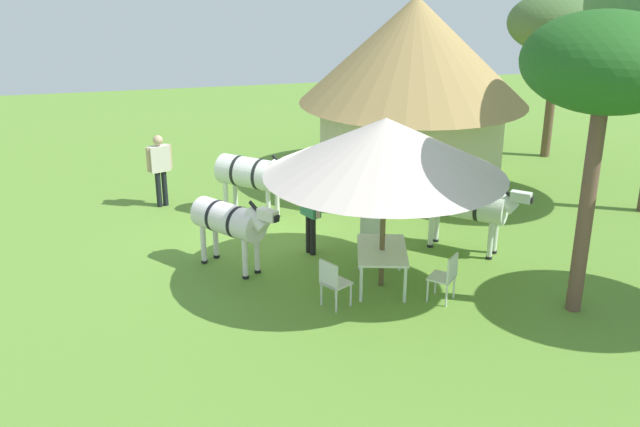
{
  "coord_description": "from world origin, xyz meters",
  "views": [
    {
      "loc": [
        14.12,
        -2.52,
        6.2
      ],
      "look_at": [
        0.76,
        0.47,
        1.0
      ],
      "focal_mm": 41.3,
      "sensor_mm": 36.0,
      "label": 1
    }
  ],
  "objects_px": {
    "zebra_nearest_camera": "(231,221)",
    "zebra_toward_hut": "(252,174)",
    "guest_beside_umbrella": "(311,208)",
    "patio_dining_table": "(382,253)",
    "patio_chair_east_end": "(371,234)",
    "acacia_tree_left_background": "(606,65)",
    "standing_watcher": "(160,164)",
    "acacia_tree_right_background": "(559,24)",
    "thatched_hut": "(413,83)",
    "patio_chair_near_hut": "(446,275)",
    "patio_chair_near_lawn": "(333,281)",
    "shade_umbrella": "(385,147)",
    "zebra_by_umbrella": "(468,205)"
  },
  "relations": [
    {
      "from": "patio_chair_east_end",
      "to": "guest_beside_umbrella",
      "type": "relative_size",
      "value": 0.54
    },
    {
      "from": "patio_dining_table",
      "to": "zebra_by_umbrella",
      "type": "bearing_deg",
      "value": 118.47
    },
    {
      "from": "zebra_nearest_camera",
      "to": "zebra_toward_hut",
      "type": "bearing_deg",
      "value": -145.06
    },
    {
      "from": "shade_umbrella",
      "to": "standing_watcher",
      "type": "relative_size",
      "value": 2.46
    },
    {
      "from": "standing_watcher",
      "to": "zebra_toward_hut",
      "type": "xyz_separation_m",
      "value": [
        1.17,
        2.07,
        -0.03
      ]
    },
    {
      "from": "patio_dining_table",
      "to": "acacia_tree_right_background",
      "type": "height_order",
      "value": "acacia_tree_right_background"
    },
    {
      "from": "zebra_toward_hut",
      "to": "acacia_tree_right_background",
      "type": "height_order",
      "value": "acacia_tree_right_background"
    },
    {
      "from": "shade_umbrella",
      "to": "patio_chair_near_hut",
      "type": "relative_size",
      "value": 4.85
    },
    {
      "from": "zebra_nearest_camera",
      "to": "zebra_toward_hut",
      "type": "distance_m",
      "value": 2.91
    },
    {
      "from": "patio_dining_table",
      "to": "patio_chair_near_hut",
      "type": "relative_size",
      "value": 1.85
    },
    {
      "from": "thatched_hut",
      "to": "patio_chair_near_lawn",
      "type": "relative_size",
      "value": 6.55
    },
    {
      "from": "thatched_hut",
      "to": "zebra_toward_hut",
      "type": "xyz_separation_m",
      "value": [
        1.74,
        -4.44,
        -1.6
      ]
    },
    {
      "from": "zebra_toward_hut",
      "to": "shade_umbrella",
      "type": "bearing_deg",
      "value": 65.22
    },
    {
      "from": "shade_umbrella",
      "to": "patio_chair_near_hut",
      "type": "distance_m",
      "value": 2.53
    },
    {
      "from": "patio_chair_near_hut",
      "to": "zebra_by_umbrella",
      "type": "distance_m",
      "value": 2.45
    },
    {
      "from": "patio_chair_near_lawn",
      "to": "patio_chair_east_end",
      "type": "bearing_deg",
      "value": 115.83
    },
    {
      "from": "patio_dining_table",
      "to": "standing_watcher",
      "type": "relative_size",
      "value": 0.94
    },
    {
      "from": "zebra_nearest_camera",
      "to": "zebra_by_umbrella",
      "type": "xyz_separation_m",
      "value": [
        0.18,
        4.84,
        0.01
      ]
    },
    {
      "from": "acacia_tree_left_background",
      "to": "patio_chair_near_lawn",
      "type": "bearing_deg",
      "value": -103.6
    },
    {
      "from": "acacia_tree_left_background",
      "to": "standing_watcher",
      "type": "bearing_deg",
      "value": -135.08
    },
    {
      "from": "thatched_hut",
      "to": "zebra_toward_hut",
      "type": "relative_size",
      "value": 3.23
    },
    {
      "from": "patio_chair_near_lawn",
      "to": "zebra_nearest_camera",
      "type": "bearing_deg",
      "value": -172.94
    },
    {
      "from": "thatched_hut",
      "to": "patio_dining_table",
      "type": "xyz_separation_m",
      "value": [
        5.9,
        -2.59,
        -1.98
      ]
    },
    {
      "from": "shade_umbrella",
      "to": "standing_watcher",
      "type": "height_order",
      "value": "shade_umbrella"
    },
    {
      "from": "zebra_toward_hut",
      "to": "patio_chair_near_hut",
      "type": "bearing_deg",
      "value": 70.25
    },
    {
      "from": "thatched_hut",
      "to": "zebra_nearest_camera",
      "type": "relative_size",
      "value": 3.26
    },
    {
      "from": "shade_umbrella",
      "to": "zebra_nearest_camera",
      "type": "xyz_separation_m",
      "value": [
        -1.36,
        -2.65,
        -1.7
      ]
    },
    {
      "from": "patio_chair_near_hut",
      "to": "guest_beside_umbrella",
      "type": "xyz_separation_m",
      "value": [
        -2.61,
        -1.92,
        0.49
      ]
    },
    {
      "from": "shade_umbrella",
      "to": "zebra_nearest_camera",
      "type": "height_order",
      "value": "shade_umbrella"
    },
    {
      "from": "patio_dining_table",
      "to": "patio_chair_near_lawn",
      "type": "xyz_separation_m",
      "value": [
        0.65,
        -1.1,
        -0.14
      ]
    },
    {
      "from": "shade_umbrella",
      "to": "patio_chair_east_end",
      "type": "bearing_deg",
      "value": 172.28
    },
    {
      "from": "patio_chair_near_lawn",
      "to": "acacia_tree_right_background",
      "type": "bearing_deg",
      "value": 102.5
    },
    {
      "from": "patio_dining_table",
      "to": "patio_chair_east_end",
      "type": "bearing_deg",
      "value": 172.28
    },
    {
      "from": "thatched_hut",
      "to": "patio_dining_table",
      "type": "height_order",
      "value": "thatched_hut"
    },
    {
      "from": "patio_dining_table",
      "to": "guest_beside_umbrella",
      "type": "distance_m",
      "value": 2.04
    },
    {
      "from": "patio_dining_table",
      "to": "patio_chair_near_lawn",
      "type": "distance_m",
      "value": 1.28
    },
    {
      "from": "standing_watcher",
      "to": "zebra_nearest_camera",
      "type": "height_order",
      "value": "standing_watcher"
    },
    {
      "from": "patio_chair_near_lawn",
      "to": "zebra_nearest_camera",
      "type": "height_order",
      "value": "zebra_nearest_camera"
    },
    {
      "from": "shade_umbrella",
      "to": "patio_chair_near_hut",
      "type": "height_order",
      "value": "shade_umbrella"
    },
    {
      "from": "acacia_tree_right_background",
      "to": "thatched_hut",
      "type": "bearing_deg",
      "value": -74.17
    },
    {
      "from": "thatched_hut",
      "to": "patio_chair_near_hut",
      "type": "xyz_separation_m",
      "value": [
        6.77,
        -1.65,
        -2.12
      ]
    },
    {
      "from": "guest_beside_umbrella",
      "to": "acacia_tree_left_background",
      "type": "xyz_separation_m",
      "value": [
        3.4,
        4.02,
        3.28
      ]
    },
    {
      "from": "guest_beside_umbrella",
      "to": "patio_dining_table",
      "type": "bearing_deg",
      "value": 5.51
    },
    {
      "from": "thatched_hut",
      "to": "patio_chair_near_hut",
      "type": "height_order",
      "value": "thatched_hut"
    },
    {
      "from": "patio_chair_east_end",
      "to": "acacia_tree_left_background",
      "type": "xyz_separation_m",
      "value": [
        2.91,
        2.87,
        3.77
      ]
    },
    {
      "from": "patio_chair_near_hut",
      "to": "standing_watcher",
      "type": "relative_size",
      "value": 0.51
    },
    {
      "from": "zebra_toward_hut",
      "to": "acacia_tree_left_background",
      "type": "bearing_deg",
      "value": 81.31
    },
    {
      "from": "patio_chair_near_hut",
      "to": "zebra_by_umbrella",
      "type": "xyz_separation_m",
      "value": [
        -2.05,
        1.25,
        0.49
      ]
    },
    {
      "from": "patio_chair_near_hut",
      "to": "zebra_nearest_camera",
      "type": "relative_size",
      "value": 0.5
    },
    {
      "from": "patio_chair_near_hut",
      "to": "zebra_by_umbrella",
      "type": "relative_size",
      "value": 0.48
    }
  ]
}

